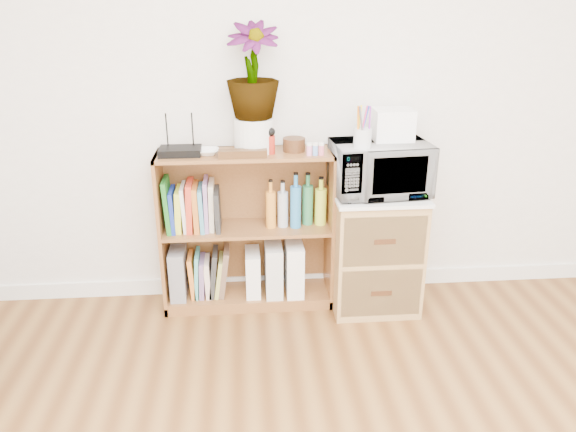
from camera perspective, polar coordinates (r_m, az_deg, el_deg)
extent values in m
cube|color=white|center=(3.64, 1.53, -6.61)|extent=(4.00, 0.02, 0.10)
cube|color=brown|center=(3.31, -4.17, -1.49)|extent=(1.00, 0.30, 0.95)
cube|color=#9E7542|center=(3.38, 8.74, -3.51)|extent=(0.50, 0.45, 0.70)
imported|color=silver|center=(3.19, 9.30, 4.82)|extent=(0.56, 0.40, 0.29)
cylinder|color=silver|center=(3.02, 7.56, 7.85)|extent=(0.09, 0.09, 0.10)
cube|color=white|center=(3.21, 10.57, 9.13)|extent=(0.22, 0.18, 0.17)
cube|color=black|center=(3.15, -10.90, 6.49)|extent=(0.23, 0.16, 0.04)
imported|color=white|center=(3.13, -8.18, 6.46)|extent=(0.13, 0.13, 0.03)
cylinder|color=silver|center=(3.15, -3.47, 8.23)|extent=(0.22, 0.22, 0.19)
imported|color=#2F6B2B|center=(3.09, -3.62, 14.51)|extent=(0.28, 0.28, 0.51)
cube|color=#3A2510|center=(3.06, -4.62, 6.34)|extent=(0.26, 0.07, 0.04)
cylinder|color=#A82114|center=(3.11, -1.74, 7.24)|extent=(0.04, 0.04, 0.10)
cylinder|color=#38220F|center=(3.17, 0.62, 7.27)|extent=(0.13, 0.13, 0.07)
cube|color=pink|center=(3.09, 2.79, 6.68)|extent=(0.11, 0.04, 0.06)
cube|color=slate|center=(3.44, -11.05, -5.56)|extent=(0.09, 0.24, 0.30)
cube|color=white|center=(3.42, -3.59, -5.70)|extent=(0.09, 0.22, 0.27)
cube|color=silver|center=(3.41, -1.48, -5.29)|extent=(0.10, 0.25, 0.32)
cube|color=white|center=(3.42, 0.61, -5.16)|extent=(0.10, 0.26, 0.32)
cube|color=#1D6F20|center=(3.28, -12.10, 1.16)|extent=(0.04, 0.20, 0.31)
cube|color=navy|center=(3.28, -11.57, 0.64)|extent=(0.03, 0.20, 0.24)
cube|color=yellow|center=(3.28, -11.00, 0.65)|extent=(0.04, 0.20, 0.24)
cube|color=silver|center=(3.27, -10.46, 0.84)|extent=(0.03, 0.20, 0.26)
cube|color=red|center=(3.27, -9.93, 1.05)|extent=(0.04, 0.20, 0.29)
cube|color=#C46722|center=(3.27, -9.29, 0.92)|extent=(0.03, 0.20, 0.27)
cube|color=teal|center=(3.27, -8.74, 0.83)|extent=(0.03, 0.20, 0.25)
cube|color=#946A9F|center=(3.26, -8.28, 1.18)|extent=(0.02, 0.20, 0.30)
cube|color=beige|center=(3.26, -7.76, 1.04)|extent=(0.03, 0.20, 0.28)
cube|color=#252525|center=(3.26, -7.17, 0.73)|extent=(0.03, 0.20, 0.24)
cylinder|color=orange|center=(3.26, -1.78, 1.26)|extent=(0.06, 0.06, 0.28)
cylinder|color=#A8B0BF|center=(3.26, -0.54, 1.21)|extent=(0.06, 0.06, 0.27)
cylinder|color=#2A7FC5|center=(3.26, 0.75, 1.66)|extent=(0.06, 0.06, 0.32)
cylinder|color=#2C7B4A|center=(3.27, 2.05, 1.56)|extent=(0.06, 0.06, 0.30)
cylinder|color=#C6D933|center=(3.28, 3.36, 1.41)|extent=(0.07, 0.07, 0.28)
cylinder|color=#B2C1C7|center=(3.30, 4.74, 1.38)|extent=(0.07, 0.07, 0.27)
cube|color=orange|center=(3.45, -9.67, -5.88)|extent=(0.04, 0.19, 0.26)
cube|color=#46AAA2|center=(3.44, -9.21, -5.75)|extent=(0.04, 0.19, 0.28)
cube|color=slate|center=(3.45, -8.69, -6.05)|extent=(0.04, 0.19, 0.23)
cube|color=beige|center=(3.45, -8.12, -6.07)|extent=(0.04, 0.19, 0.23)
cube|color=#292929|center=(3.43, -7.56, -5.67)|extent=(0.06, 0.19, 0.28)
cube|color=#A7A74D|center=(3.44, -7.03, -5.97)|extent=(0.06, 0.19, 0.24)
cube|color=brown|center=(3.43, -6.51, -5.56)|extent=(0.07, 0.19, 0.29)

